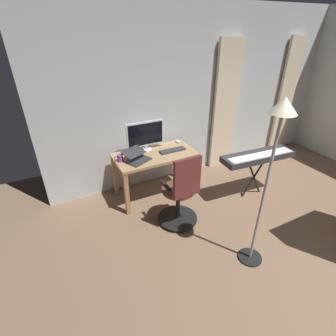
{
  "coord_description": "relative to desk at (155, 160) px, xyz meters",
  "views": [
    {
      "loc": [
        2.53,
        0.32,
        2.44
      ],
      "look_at": [
        1.21,
        -2.27,
        0.8
      ],
      "focal_mm": 27.11,
      "sensor_mm": 36.0,
      "label": 1
    }
  ],
  "objects": [
    {
      "name": "office_chair",
      "position": [
        0.0,
        0.82,
        -0.12
      ],
      "size": [
        0.56,
        0.56,
        1.09
      ],
      "rotation": [
        0.0,
        0.0,
        3.18
      ],
      "color": "black",
      "rests_on": "ground"
    },
    {
      "name": "desk",
      "position": [
        0.0,
        0.0,
        0.0
      ],
      "size": [
        1.24,
        0.65,
        0.73
      ],
      "color": "tan",
      "rests_on": "ground"
    },
    {
      "name": "back_room_partition",
      "position": [
        -1.13,
        -0.48,
        0.77
      ],
      "size": [
        5.46,
        0.1,
        2.79
      ],
      "primitive_type": "cube",
      "color": "silver",
      "rests_on": "ground"
    },
    {
      "name": "curtain_right_panel",
      "position": [
        -1.57,
        -0.37,
        0.52
      ],
      "size": [
        0.49,
        0.06,
        2.29
      ],
      "primitive_type": "cube",
      "color": "beige",
      "rests_on": "ground"
    },
    {
      "name": "laptop",
      "position": [
        0.32,
        0.08,
        0.16
      ],
      "size": [
        0.43,
        0.42,
        0.15
      ],
      "rotation": [
        0.0,
        0.0,
        0.44
      ],
      "color": "#333338",
      "rests_on": "desk"
    },
    {
      "name": "floor_lamp",
      "position": [
        -0.44,
        1.74,
        0.82
      ],
      "size": [
        0.28,
        0.28,
        1.92
      ],
      "color": "black",
      "rests_on": "ground"
    },
    {
      "name": "curtain_left_panel",
      "position": [
        -3.12,
        -0.37,
        0.52
      ],
      "size": [
        0.39,
        0.06,
        2.29
      ],
      "primitive_type": "cube",
      "color": "beige",
      "rests_on": "ground"
    },
    {
      "name": "mug_coffee",
      "position": [
        0.55,
        -0.01,
        0.16
      ],
      "size": [
        0.14,
        0.09,
        0.1
      ],
      "color": "purple",
      "rests_on": "desk"
    },
    {
      "name": "computer_monitor",
      "position": [
        0.06,
        -0.21,
        0.36
      ],
      "size": [
        0.61,
        0.18,
        0.45
      ],
      "color": "white",
      "rests_on": "desk"
    },
    {
      "name": "piano_keyboard",
      "position": [
        -1.39,
        0.74,
        0.06
      ],
      "size": [
        1.19,
        0.41,
        0.75
      ],
      "rotation": [
        0.0,
        0.0,
        -0.08
      ],
      "color": "black",
      "rests_on": "ground"
    },
    {
      "name": "computer_keyboard",
      "position": [
        -0.29,
        0.03,
        0.12
      ],
      "size": [
        0.42,
        0.12,
        0.02
      ],
      "primitive_type": "cube",
      "color": "#333338",
      "rests_on": "desk"
    },
    {
      "name": "computer_mouse",
      "position": [
        -0.52,
        -0.23,
        0.12
      ],
      "size": [
        0.06,
        0.1,
        0.04
      ],
      "primitive_type": "ellipsoid",
      "color": "white",
      "rests_on": "desk"
    }
  ]
}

